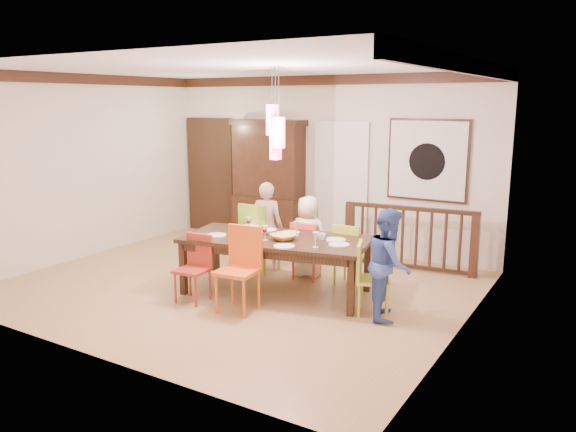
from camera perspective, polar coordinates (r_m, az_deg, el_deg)
The scene contains 37 objects.
floor at distance 7.78m, azimuth -5.11°, elevation -7.05°, with size 6.00×6.00×0.00m, color tan.
ceiling at distance 7.39m, azimuth -5.53°, elevation 14.79°, with size 6.00×6.00×0.00m, color white.
wall_back at distance 9.56m, azimuth 3.63°, elevation 5.38°, with size 6.00×6.00×0.00m, color beige.
wall_left at distance 9.53m, azimuth -20.07°, elevation 4.68°, with size 5.00×5.00×0.00m, color beige.
wall_right at distance 6.18m, azimuth 17.73°, elevation 1.43°, with size 5.00×5.00×0.00m, color beige.
crown_molding at distance 7.38m, azimuth -5.51°, elevation 14.17°, with size 6.00×5.00×0.16m, color black, non-canonical shape.
panel_door at distance 10.88m, azimuth -7.84°, elevation 3.93°, with size 1.04×0.07×2.24m, color black.
white_doorway at distance 9.43m, azimuth 5.39°, elevation 2.81°, with size 0.97×0.05×2.22m, color silver.
painting at distance 8.83m, azimuth 13.99°, elevation 5.52°, with size 1.25×0.06×1.25m.
pendant_cluster at distance 7.07m, azimuth -1.28°, elevation 8.55°, with size 0.27×0.21×1.14m.
dining_table at distance 7.28m, azimuth -1.23°, elevation -2.75°, with size 2.56×1.53×0.75m.
chair_far_left at distance 8.24m, azimuth -2.78°, elevation -1.66°, with size 0.48×0.48×1.04m.
chair_far_mid at distance 7.95m, azimuth 1.94°, elevation -3.02°, with size 0.44×0.44×0.83m.
chair_far_right at distance 7.68m, azimuth 6.40°, elevation -3.44°, with size 0.40×0.40×0.87m.
chair_near_left at distance 7.12m, azimuth -9.72°, elevation -4.88°, with size 0.41×0.41×0.84m.
chair_near_mid at distance 6.72m, azimuth -5.17°, elevation -4.90°, with size 0.50×0.50×1.01m.
chair_end_right at distance 6.69m, azimuth 8.75°, elevation -5.83°, with size 0.50×0.50×0.86m.
china_hutch at distance 9.92m, azimuth -2.00°, elevation 3.53°, with size 1.37×0.46×2.17m.
balustrade at distance 8.55m, azimuth 12.23°, elevation -2.08°, with size 2.00×0.28×0.96m.
person_far_left at distance 8.29m, azimuth -2.17°, elevation -1.07°, with size 0.48×0.32×1.33m, color beige.
person_far_mid at distance 8.00m, azimuth 2.04°, elevation -2.10°, with size 0.58×0.37×1.18m, color beige.
person_end_right at distance 6.58m, azimuth 10.23°, elevation -4.78°, with size 0.63×0.49×1.29m, color #3955A0.
serving_bowl at distance 7.13m, azimuth -0.49°, elevation -2.15°, with size 0.31×0.31×0.08m, color #EEB843.
small_bowl at distance 7.46m, azimuth -1.94°, elevation -1.59°, with size 0.20×0.20×0.06m, color white.
cup_left at distance 7.47m, azimuth -5.19°, elevation -1.51°, with size 0.11×0.11×0.09m, color silver.
cup_right at distance 7.12m, azimuth 3.46°, elevation -2.12°, with size 0.10×0.10×0.09m, color silver.
plate_far_left at distance 7.89m, azimuth -3.94°, elevation -1.05°, with size 0.26×0.26×0.01m, color white.
plate_far_mid at distance 7.49m, azimuth 0.22°, elevation -1.71°, with size 0.26×0.26×0.01m, color white.
plate_far_right at distance 7.14m, azimuth 4.87°, elevation -2.43°, with size 0.26×0.26×0.01m, color white.
plate_near_left at distance 7.41m, azimuth -7.27°, elevation -1.94°, with size 0.26×0.26×0.01m, color white.
plate_near_mid at distance 6.80m, azimuth -0.40°, elevation -3.10°, with size 0.26×0.26×0.01m, color white.
plate_end_right at distance 6.90m, azimuth 5.21°, elevation -2.92°, with size 0.26×0.26×0.01m, color white.
wine_glass_a at distance 7.63m, azimuth -4.02°, elevation -0.82°, with size 0.08×0.08×0.19m, color #590C19, non-canonical shape.
wine_glass_b at distance 7.35m, azimuth 0.87°, elevation -1.28°, with size 0.08×0.08×0.19m, color silver, non-canonical shape.
wine_glass_c at distance 7.10m, azimuth -2.35°, elevation -1.74°, with size 0.08×0.08×0.19m, color #590C19, non-canonical shape.
wine_glass_d at distance 6.76m, azimuth 2.82°, elevation -2.43°, with size 0.08×0.08×0.19m, color silver, non-canonical shape.
napkin at distance 7.00m, azimuth -3.33°, elevation -2.68°, with size 0.18×0.14×0.01m, color #D83359.
Camera 1 is at (4.38, -5.94, 2.48)m, focal length 35.00 mm.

